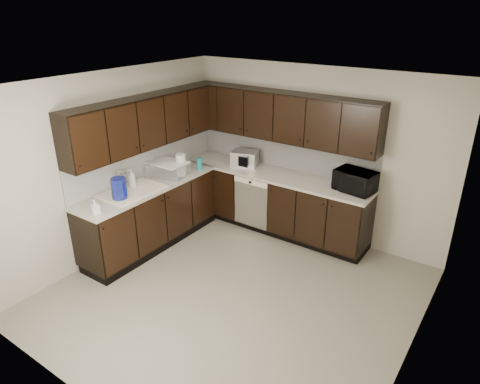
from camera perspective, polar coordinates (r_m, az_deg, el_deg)
name	(u,v)px	position (r m, az deg, el deg)	size (l,w,h in m)	color
floor	(235,293)	(5.36, -0.71, -13.37)	(4.00, 4.00, 0.00)	gray
ceiling	(233,86)	(4.35, -0.88, 13.99)	(4.00, 4.00, 0.00)	white
wall_back	(314,154)	(6.34, 9.80, 5.08)	(4.00, 0.02, 2.50)	#BBB3A0
wall_left	(114,165)	(6.02, -16.51, 3.43)	(0.02, 4.00, 2.50)	#BBB3A0
wall_right	(423,256)	(4.04, 23.25, -7.82)	(0.02, 4.00, 2.50)	#BBB3A0
wall_front	(80,292)	(3.51, -20.56, -12.33)	(4.00, 0.02, 2.50)	#BBB3A0
lower_cabinets	(223,210)	(6.43, -2.32, -2.40)	(3.00, 2.80, 0.90)	black
countertop	(222,179)	(6.22, -2.43, 1.80)	(3.03, 2.83, 0.04)	#BDB3A5
backsplash	(219,155)	(6.41, -2.83, 4.93)	(3.00, 2.80, 0.48)	silver
upper_cabinets	(220,119)	(6.09, -2.73, 9.72)	(3.00, 2.80, 0.70)	black
dishwasher	(251,200)	(6.43, 1.45, -1.05)	(0.58, 0.04, 0.78)	#F2E2C6
sink	(132,196)	(5.92, -14.22, -0.53)	(0.54, 0.82, 0.42)	#F2E2C6
microwave	(355,181)	(5.90, 15.08, 1.44)	(0.52, 0.35, 0.29)	black
soap_bottle_a	(95,207)	(5.37, -18.74, -1.87)	(0.08, 0.09, 0.18)	gray
soap_bottle_b	(132,178)	(5.99, -14.21, 1.76)	(0.10, 0.10, 0.27)	gray
toaster_oven	(245,158)	(6.63, 0.62, 4.50)	(0.38, 0.28, 0.24)	silver
storage_bin	(168,169)	(6.33, -9.56, 3.04)	(0.52, 0.38, 0.20)	silver
blue_pitcher	(119,189)	(5.65, -15.84, 0.38)	(0.19, 0.19, 0.29)	navy
teal_tumbler	(199,164)	(6.50, -5.43, 3.75)	(0.08, 0.08, 0.18)	#0D9295
paper_towel_roll	(181,165)	(6.30, -7.87, 3.62)	(0.15, 0.15, 0.32)	silver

